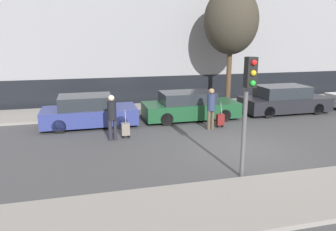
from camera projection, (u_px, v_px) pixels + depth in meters
ground_plane at (242, 148)px, 11.91m from camera, size 80.00×80.00×0.00m
sidewalk_near at (310, 193)px, 8.37m from camera, size 28.00×2.50×0.12m
sidewalk_far at (185, 107)px, 18.48m from camera, size 28.00×3.00×0.12m
building_facade at (168, 11)px, 20.67m from camera, size 28.00×3.06×11.05m
parked_car_0 at (89, 112)px, 14.71m from camera, size 4.17×1.89×1.42m
parked_car_1 at (190, 106)px, 15.93m from camera, size 4.59×1.85×1.37m
parked_car_2 at (284, 100)px, 17.32m from camera, size 4.60×1.92×1.45m
pedestrian_left at (112, 115)px, 12.61m from camera, size 0.34×0.34×1.80m
trolley_left at (126, 129)px, 13.05m from camera, size 0.34×0.29×1.15m
pedestrian_right at (211, 106)px, 14.12m from camera, size 0.34×0.34×1.81m
trolley_right at (220, 120)px, 14.56m from camera, size 0.34×0.29×1.15m
traffic_light at (248, 94)px, 8.82m from camera, size 0.28×0.47×3.45m
bare_tree_near_crossing at (231, 21)px, 17.83m from camera, size 2.98×2.98×6.50m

